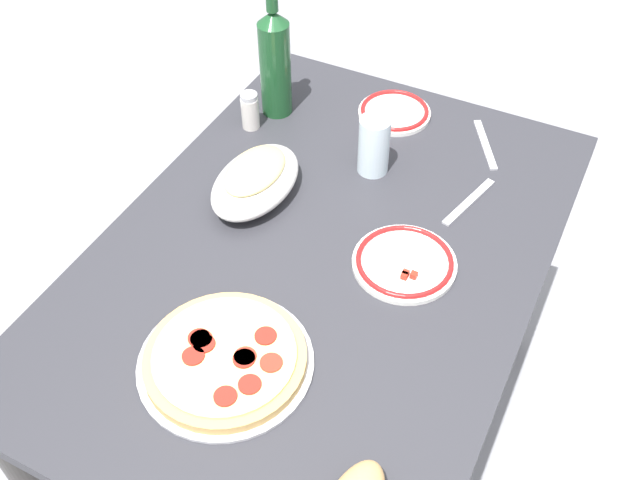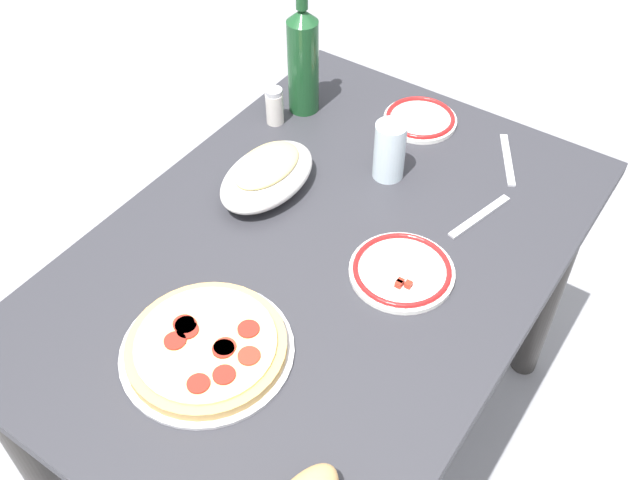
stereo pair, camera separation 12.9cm
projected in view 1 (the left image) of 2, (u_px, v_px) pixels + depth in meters
name	position (u px, v px, depth m)	size (l,w,h in m)	color
ground_plane	(320.00, 442.00, 1.91)	(8.00, 8.00, 0.00)	gray
dining_table	(320.00, 296.00, 1.48)	(1.17, 0.80, 0.73)	#2D2D33
pepperoni_pizza	(225.00, 359.00, 1.20)	(0.29, 0.29, 0.03)	#B7B7BC
baked_pasta_dish	(255.00, 179.00, 1.47)	(0.24, 0.15, 0.08)	white
wine_bottle	(275.00, 61.00, 1.60)	(0.07, 0.07, 0.32)	#194723
water_glass	(374.00, 145.00, 1.51)	(0.07, 0.07, 0.13)	silver
side_plate_near	(404.00, 262.00, 1.36)	(0.20, 0.20, 0.02)	white
side_plate_far	(394.00, 112.00, 1.68)	(0.17, 0.17, 0.02)	white
spice_shaker	(250.00, 111.00, 1.63)	(0.04, 0.04, 0.09)	silver
fork_left	(485.00, 144.00, 1.61)	(0.17, 0.02, 0.01)	#B7B7BC
fork_right	(469.00, 202.00, 1.48)	(0.17, 0.02, 0.01)	#B7B7BC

